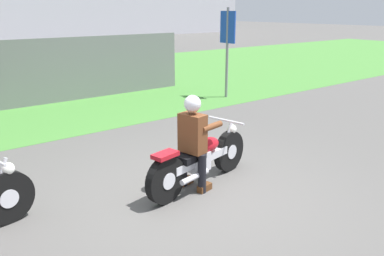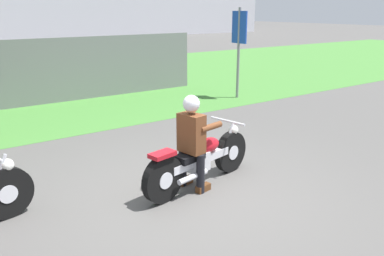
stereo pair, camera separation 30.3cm
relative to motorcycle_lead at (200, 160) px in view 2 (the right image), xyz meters
The scene contains 6 objects.
ground 0.52m from the motorcycle_lead, 145.60° to the right, with size 120.00×120.00×0.00m, color #565451.
grass_verge 9.43m from the motorcycle_lead, 91.64° to the left, with size 60.00×12.00×0.01m, color #478438.
motorcycle_lead is the anchor object (origin of this frame).
rider_lead 0.46m from the motorcycle_lead, 169.13° to the right, with size 0.61×0.53×1.41m.
sign_banner 6.39m from the motorcycle_lead, 43.66° to the left, with size 0.08×0.60×2.60m.
fence_segment 6.82m from the motorcycle_lead, 82.82° to the left, with size 7.00×0.06×1.80m, color slate.
Camera 2 is at (-2.94, -4.20, 2.55)m, focal length 36.75 mm.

